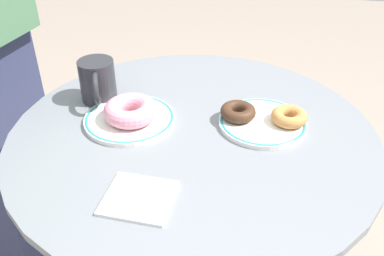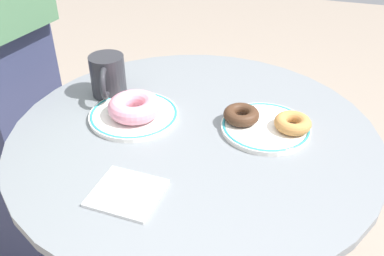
% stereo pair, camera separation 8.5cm
% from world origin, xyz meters
% --- Properties ---
extents(cafe_table, '(0.76, 0.76, 0.75)m').
position_xyz_m(cafe_table, '(0.00, 0.00, 0.54)').
color(cafe_table, slate).
rests_on(cafe_table, ground).
extents(plate_left, '(0.19, 0.19, 0.01)m').
position_xyz_m(plate_left, '(-0.14, 0.01, 0.76)').
color(plate_left, white).
rests_on(plate_left, cafe_table).
extents(plate_right, '(0.19, 0.19, 0.01)m').
position_xyz_m(plate_right, '(0.14, 0.05, 0.76)').
color(plate_right, white).
rests_on(plate_right, cafe_table).
extents(donut_pink_frosted, '(0.15, 0.15, 0.04)m').
position_xyz_m(donut_pink_frosted, '(-0.13, 0.01, 0.78)').
color(donut_pink_frosted, pink).
rests_on(donut_pink_frosted, plate_left).
extents(donut_old_fashioned, '(0.11, 0.11, 0.03)m').
position_xyz_m(donut_old_fashioned, '(0.19, 0.05, 0.77)').
color(donut_old_fashioned, '#BC7F42').
rests_on(donut_old_fashioned, plate_right).
extents(donut_chocolate, '(0.11, 0.11, 0.03)m').
position_xyz_m(donut_chocolate, '(0.09, 0.05, 0.77)').
color(donut_chocolate, '#422819').
rests_on(donut_chocolate, plate_right).
extents(paper_napkin, '(0.12, 0.11, 0.01)m').
position_xyz_m(paper_napkin, '(-0.06, -0.21, 0.75)').
color(paper_napkin, white).
rests_on(paper_napkin, cafe_table).
extents(coffee_mug, '(0.08, 0.12, 0.10)m').
position_xyz_m(coffee_mug, '(-0.23, 0.09, 0.80)').
color(coffee_mug, '#28282D').
rests_on(coffee_mug, cafe_table).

